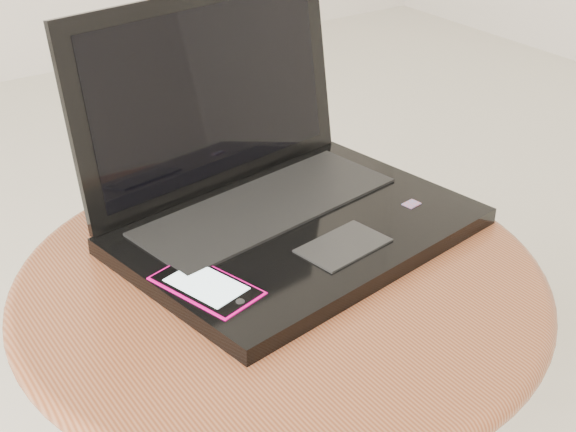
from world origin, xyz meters
TOP-DOWN VIEW (x-y plane):
  - table at (-0.01, -0.07)m, footprint 0.57×0.57m
  - laptop at (0.04, 0.02)m, footprint 0.42×0.36m
  - phone_black at (-0.09, -0.06)m, footprint 0.10×0.11m
  - phone_pink at (-0.10, -0.07)m, footprint 0.09×0.12m

SIDE VIEW (x-z plane):
  - table at x=-0.01m, z-range 0.13..0.58m
  - phone_black at x=-0.09m, z-range 0.45..0.46m
  - phone_pink at x=-0.10m, z-range 0.46..0.47m
  - laptop at x=0.04m, z-range 0.37..0.62m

